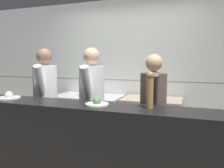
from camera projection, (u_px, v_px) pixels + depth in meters
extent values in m
cube|color=silver|center=(128.00, 72.00, 4.01)|extent=(8.00, 0.06, 2.60)
cube|color=gray|center=(128.00, 80.00, 4.00)|extent=(8.00, 0.00, 0.01)
cube|color=maroon|center=(89.00, 121.00, 3.94)|extent=(1.18, 0.70, 0.84)
cube|color=#B7BABF|center=(88.00, 97.00, 3.89)|extent=(1.20, 0.71, 0.04)
cube|color=#B7BABF|center=(80.00, 122.00, 3.62)|extent=(1.06, 0.03, 0.10)
cube|color=gray|center=(151.00, 126.00, 3.56)|extent=(0.94, 0.65, 0.89)
cube|color=black|center=(147.00, 156.00, 3.32)|extent=(0.92, 0.04, 0.10)
cube|color=black|center=(74.00, 150.00, 2.42)|extent=(3.00, 0.45, 1.04)
cylinder|color=beige|center=(88.00, 90.00, 3.86)|extent=(0.27, 0.27, 0.19)
cylinder|color=beige|center=(87.00, 85.00, 3.85)|extent=(0.28, 0.28, 0.01)
cube|color=#B7BABF|center=(167.00, 101.00, 3.31)|extent=(0.23, 0.06, 0.01)
cube|color=black|center=(156.00, 99.00, 3.38)|extent=(0.11, 0.03, 0.02)
cylinder|color=white|center=(9.00, 98.00, 2.67)|extent=(0.27, 0.27, 0.02)
sphere|color=beige|center=(9.00, 95.00, 2.66)|extent=(0.10, 0.10, 0.10)
cylinder|color=white|center=(97.00, 104.00, 2.27)|extent=(0.25, 0.25, 0.02)
sphere|color=#4C8C47|center=(97.00, 101.00, 2.27)|extent=(0.09, 0.09, 0.09)
cylinder|color=#AD7A47|center=(150.00, 94.00, 2.11)|extent=(0.07, 0.07, 0.29)
sphere|color=#AD7A47|center=(150.00, 75.00, 2.09)|extent=(0.07, 0.07, 0.07)
cube|color=black|center=(47.00, 135.00, 3.27)|extent=(0.34, 0.27, 0.79)
cylinder|color=white|center=(45.00, 88.00, 3.19)|extent=(0.44, 0.44, 0.65)
sphere|color=#8C664C|center=(44.00, 56.00, 3.14)|extent=(0.22, 0.22, 0.22)
cylinder|color=white|center=(49.00, 81.00, 3.38)|extent=(0.20, 0.34, 0.54)
cylinder|color=white|center=(41.00, 84.00, 2.98)|extent=(0.20, 0.34, 0.54)
cube|color=black|center=(92.00, 141.00, 3.02)|extent=(0.31, 0.23, 0.78)
cylinder|color=white|center=(92.00, 90.00, 2.95)|extent=(0.39, 0.39, 0.65)
sphere|color=#D8AD84|center=(91.00, 56.00, 2.90)|extent=(0.22, 0.22, 0.22)
cylinder|color=white|center=(96.00, 83.00, 3.13)|extent=(0.15, 0.34, 0.54)
cylinder|color=white|center=(87.00, 86.00, 2.74)|extent=(0.15, 0.34, 0.54)
cube|color=black|center=(152.00, 151.00, 2.76)|extent=(0.30, 0.23, 0.74)
cylinder|color=brown|center=(153.00, 98.00, 2.68)|extent=(0.38, 0.38, 0.61)
sphere|color=#D8AD84|center=(154.00, 63.00, 2.64)|extent=(0.21, 0.21, 0.21)
cylinder|color=brown|center=(153.00, 90.00, 2.86)|extent=(0.15, 0.32, 0.51)
cylinder|color=brown|center=(154.00, 95.00, 2.49)|extent=(0.15, 0.32, 0.51)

